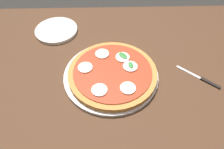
% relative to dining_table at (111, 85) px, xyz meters
% --- Properties ---
extents(ground_plane, '(6.00, 6.00, 0.00)m').
position_rel_dining_table_xyz_m(ground_plane, '(0.00, 0.00, -0.64)').
color(ground_plane, '#2D2B28').
extents(dining_table, '(1.53, 0.83, 0.73)m').
position_rel_dining_table_xyz_m(dining_table, '(0.00, 0.00, 0.00)').
color(dining_table, '#4C301E').
rests_on(dining_table, ground_plane).
extents(serving_tray, '(0.33, 0.33, 0.01)m').
position_rel_dining_table_xyz_m(serving_tray, '(-0.00, 0.04, 0.10)').
color(serving_tray, silver).
rests_on(serving_tray, dining_table).
extents(pizza, '(0.31, 0.31, 0.03)m').
position_rel_dining_table_xyz_m(pizza, '(-0.01, 0.04, 0.12)').
color(pizza, '#C6843F').
rests_on(pizza, serving_tray).
extents(plate_white, '(0.18, 0.18, 0.01)m').
position_rel_dining_table_xyz_m(plate_white, '(0.23, -0.23, 0.10)').
color(plate_white, white).
rests_on(plate_white, dining_table).
extents(knife, '(0.13, 0.12, 0.01)m').
position_rel_dining_table_xyz_m(knife, '(-0.32, 0.06, 0.10)').
color(knife, black).
rests_on(knife, dining_table).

